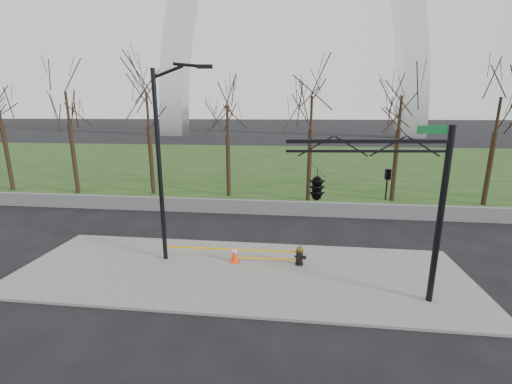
# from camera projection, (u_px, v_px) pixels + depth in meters

# --- Properties ---
(ground) EXTENTS (500.00, 500.00, 0.00)m
(ground) POSITION_uv_depth(u_px,v_px,m) (240.00, 273.00, 13.51)
(ground) COLOR black
(ground) RESTS_ON ground
(sidewalk) EXTENTS (18.00, 6.00, 0.10)m
(sidewalk) POSITION_uv_depth(u_px,v_px,m) (240.00, 272.00, 13.50)
(sidewalk) COLOR slate
(sidewalk) RESTS_ON ground
(grass_strip) EXTENTS (120.00, 40.00, 0.06)m
(grass_strip) POSITION_uv_depth(u_px,v_px,m) (278.00, 162.00, 42.45)
(grass_strip) COLOR #1D3814
(grass_strip) RESTS_ON ground
(guardrail) EXTENTS (60.00, 0.30, 0.90)m
(guardrail) POSITION_uv_depth(u_px,v_px,m) (260.00, 207.00, 21.12)
(guardrail) COLOR #59595B
(guardrail) RESTS_ON ground
(tree_row) EXTENTS (46.23, 4.00, 8.46)m
(tree_row) POSITION_uv_depth(u_px,v_px,m) (268.00, 142.00, 24.07)
(tree_row) COLOR black
(tree_row) RESTS_ON ground
(fire_hydrant) EXTENTS (0.53, 0.35, 0.85)m
(fire_hydrant) POSITION_uv_depth(u_px,v_px,m) (300.00, 256.00, 13.95)
(fire_hydrant) COLOR black
(fire_hydrant) RESTS_ON sidewalk
(traffic_cone) EXTENTS (0.43, 0.43, 0.73)m
(traffic_cone) POSITION_uv_depth(u_px,v_px,m) (234.00, 254.00, 14.22)
(traffic_cone) COLOR #FF3C0D
(traffic_cone) RESTS_ON sidewalk
(street_light) EXTENTS (2.39, 0.48, 8.21)m
(street_light) POSITION_uv_depth(u_px,v_px,m) (164.00, 154.00, 13.53)
(street_light) COLOR black
(street_light) RESTS_ON ground
(traffic_signal_mast) EXTENTS (5.08, 2.53, 6.00)m
(traffic_signal_mast) POSITION_uv_depth(u_px,v_px,m) (341.00, 185.00, 10.46)
(traffic_signal_mast) COLOR black
(traffic_signal_mast) RESTS_ON ground
(caution_tape) EXTENTS (5.82, 0.10, 0.44)m
(caution_tape) POSITION_uv_depth(u_px,v_px,m) (242.00, 252.00, 14.18)
(caution_tape) COLOR #ECB10C
(caution_tape) RESTS_ON ground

